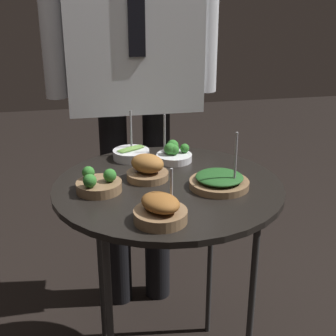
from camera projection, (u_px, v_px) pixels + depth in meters
name	position (u px, v px, depth m)	size (l,w,h in m)	color
serving_cart	(168.00, 200.00, 1.41)	(0.68, 0.68, 0.75)	black
bowl_roast_center	(161.00, 210.00, 1.16)	(0.14, 0.14, 0.13)	brown
bowl_spinach_mid_right	(219.00, 181.00, 1.36)	(0.17, 0.17, 0.18)	brown
bowl_roast_back_right	(147.00, 169.00, 1.41)	(0.13, 0.13, 0.08)	brown
bowl_broccoli_front_center	(98.00, 184.00, 1.33)	(0.13, 0.13, 0.07)	brown
bowl_broccoli_back_left	(174.00, 154.00, 1.56)	(0.12, 0.12, 0.16)	silver
bowl_asparagus_mid_left	(131.00, 154.00, 1.58)	(0.12, 0.12, 0.16)	silver
waiter_figure	(132.00, 43.00, 1.69)	(0.64, 0.24, 1.74)	black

